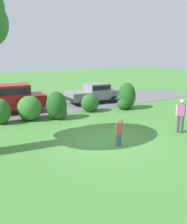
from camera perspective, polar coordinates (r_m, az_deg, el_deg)
ground_plane at (r=11.63m, az=2.35°, el=-6.42°), size 80.00×80.00×0.00m
driveway_strip at (r=18.07m, az=-10.93°, el=0.84°), size 28.00×4.40×0.02m
shrub_near_tree at (r=14.82m, az=-20.73°, el=-0.22°), size 1.06×0.99×1.46m
shrub_centre_left at (r=15.12m, az=-14.72°, el=0.71°), size 1.45×1.42×1.48m
shrub_centre at (r=14.99m, az=-8.46°, el=1.15°), size 1.25×1.25×1.70m
shrub_centre_right at (r=16.73m, az=-0.75°, el=2.06°), size 1.31×1.10×1.26m
shrub_far_end at (r=17.64m, az=7.64°, el=3.40°), size 1.42×1.32×1.87m
parked_sedan at (r=19.55m, az=0.21°, el=4.60°), size 4.51×2.31×1.56m
parked_suv at (r=17.10m, az=-18.79°, el=3.25°), size 4.86×2.46×1.92m
child_thrower at (r=10.78m, az=6.00°, el=-4.12°), size 0.47×0.23×1.29m
frisbee at (r=11.48m, az=5.44°, el=3.29°), size 0.33×0.25×0.29m
adult_onlooker at (r=13.07m, az=19.71°, el=-0.43°), size 0.36×0.48×1.74m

